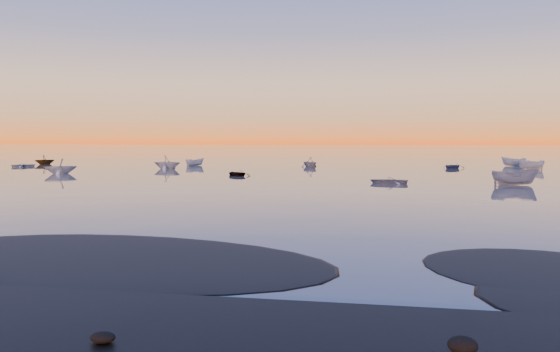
% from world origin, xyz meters
% --- Properties ---
extents(ground, '(600.00, 600.00, 0.00)m').
position_xyz_m(ground, '(0.00, 100.00, 0.00)').
color(ground, '#70655D').
rests_on(ground, ground).
extents(mud_lobes, '(140.00, 6.00, 0.07)m').
position_xyz_m(mud_lobes, '(0.00, -1.00, 0.01)').
color(mud_lobes, black).
rests_on(mud_lobes, ground).
extents(moored_fleet, '(124.00, 58.00, 1.20)m').
position_xyz_m(moored_fleet, '(0.00, 53.00, 0.00)').
color(moored_fleet, beige).
rests_on(moored_fleet, ground).
extents(boat_near_center, '(2.19, 4.47, 1.50)m').
position_xyz_m(boat_near_center, '(18.95, 37.88, 0.00)').
color(boat_near_center, gray).
rests_on(boat_near_center, ground).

